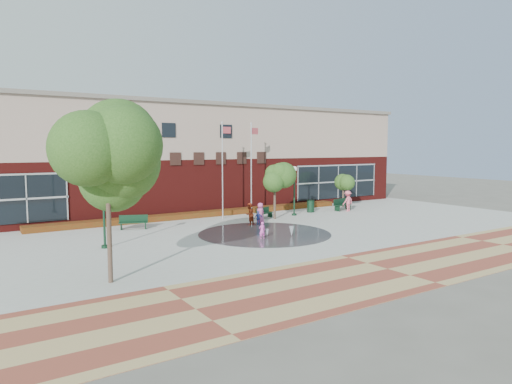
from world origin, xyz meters
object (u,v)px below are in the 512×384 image
flagpole_left (223,165)px  flagpole_right (252,164)px  bench_left (133,225)px  trash_can (311,206)px  child_splash (262,231)px  tree_big_left (107,158)px

flagpole_left → flagpole_right: 2.96m
flagpole_left → bench_left: bearing=178.6°
flagpole_left → trash_can: 8.72m
trash_can → child_splash: bearing=-143.3°
bench_left → tree_big_left: tree_big_left is taller
flagpole_left → child_splash: bearing=-109.5°
flagpole_left → flagpole_right: (2.92, 0.52, 0.03)m
flagpole_right → tree_big_left: (-14.77, -12.70, 0.91)m
tree_big_left → flagpole_right: bearing=40.7°
flagpole_right → tree_big_left: size_ratio=1.05×
trash_can → tree_big_left: bearing=-150.4°
child_splash → flagpole_right: bearing=-113.7°
trash_can → child_splash: 12.08m
flagpole_right → child_splash: bearing=-135.6°
flagpole_right → trash_can: 6.32m
bench_left → trash_can: 15.12m
flagpole_right → bench_left: (-10.16, -1.24, -3.87)m
child_splash → trash_can: bearing=-138.5°
flagpole_left → bench_left: (-7.24, -0.72, -3.83)m
tree_big_left → bench_left: bearing=68.1°
trash_can → child_splash: (-9.69, -7.21, -0.01)m
trash_can → tree_big_left: tree_big_left is taller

